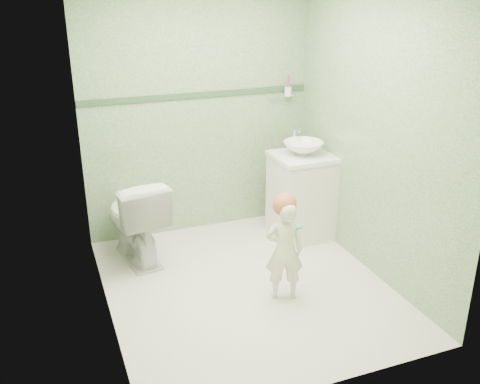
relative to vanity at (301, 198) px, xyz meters
name	(u,v)px	position (x,y,z in m)	size (l,w,h in m)	color
ground	(247,286)	(-0.84, -0.70, -0.40)	(2.50, 2.50, 0.00)	beige
room_shell	(247,146)	(-0.84, -0.70, 0.80)	(2.50, 2.54, 2.40)	gray
trim_stripe	(198,95)	(-0.84, 0.54, 0.95)	(2.20, 0.02, 0.05)	#324F36
vanity	(301,198)	(0.00, 0.00, 0.00)	(0.52, 0.50, 0.80)	silver
counter	(303,157)	(0.00, 0.00, 0.41)	(0.54, 0.52, 0.04)	white
basin	(303,148)	(0.00, 0.00, 0.49)	(0.37, 0.37, 0.13)	white
faucet	(295,135)	(0.00, 0.19, 0.57)	(0.03, 0.13, 0.18)	silver
cup_holder	(287,91)	(0.05, 0.48, 0.93)	(0.26, 0.07, 0.21)	silver
toilet	(135,219)	(-1.58, 0.10, -0.01)	(0.44, 0.77, 0.78)	white
toddler	(284,251)	(-0.63, -0.94, 0.01)	(0.30, 0.20, 0.82)	white
hair_cap	(284,205)	(-0.63, -0.92, 0.38)	(0.18, 0.18, 0.18)	#B66138
teal_toothbrush	(298,227)	(-0.59, -1.08, 0.26)	(0.11, 0.14, 0.08)	#189176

